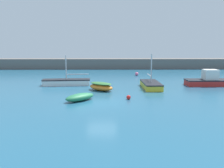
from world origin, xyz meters
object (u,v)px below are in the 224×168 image
object	(u,v)px
rowboat_white_midwater	(80,97)
sailboat_twin_hulled	(151,85)
cabin_cruiser_white	(208,80)
mooring_buoy_red	(129,97)
rowboat_with_red_cover	(101,86)
mooring_buoy_pink	(137,74)
sailboat_short_mast	(67,82)

from	to	relation	value
rowboat_white_midwater	sailboat_twin_hulled	xyz separation A→B (m)	(7.21, 6.16, 0.05)
cabin_cruiser_white	mooring_buoy_red	world-z (taller)	cabin_cruiser_white
rowboat_with_red_cover	rowboat_white_midwater	world-z (taller)	rowboat_with_red_cover
sailboat_twin_hulled	mooring_buoy_pink	distance (m)	10.87
cabin_cruiser_white	mooring_buoy_red	bearing A→B (deg)	35.81
mooring_buoy_red	sailboat_short_mast	bearing A→B (deg)	131.33
cabin_cruiser_white	sailboat_short_mast	bearing A→B (deg)	-1.98
sailboat_short_mast	sailboat_twin_hulled	bearing A→B (deg)	163.81
rowboat_white_midwater	mooring_buoy_red	world-z (taller)	rowboat_white_midwater
sailboat_twin_hulled	mooring_buoy_pink	bearing A→B (deg)	-178.98
rowboat_white_midwater	sailboat_twin_hulled	distance (m)	9.48
rowboat_with_red_cover	sailboat_twin_hulled	world-z (taller)	sailboat_twin_hulled
sailboat_short_mast	rowboat_with_red_cover	distance (m)	5.42
cabin_cruiser_white	rowboat_with_red_cover	distance (m)	12.90
mooring_buoy_red	mooring_buoy_pink	bearing A→B (deg)	81.25
sailboat_twin_hulled	mooring_buoy_red	world-z (taller)	sailboat_twin_hulled
rowboat_white_midwater	mooring_buoy_pink	bearing A→B (deg)	22.05
rowboat_with_red_cover	sailboat_twin_hulled	bearing A→B (deg)	-124.86
cabin_cruiser_white	sailboat_twin_hulled	xyz separation A→B (m)	(-7.02, -1.64, -0.26)
cabin_cruiser_white	rowboat_white_midwater	world-z (taller)	cabin_cruiser_white
sailboat_twin_hulled	mooring_buoy_red	xyz separation A→B (m)	(-2.94, -5.71, -0.17)
sailboat_short_mast	sailboat_twin_hulled	world-z (taller)	sailboat_twin_hulled
rowboat_with_red_cover	mooring_buoy_red	size ratio (longest dim) A/B	8.28
rowboat_with_red_cover	mooring_buoy_pink	bearing A→B (deg)	-71.29
sailboat_short_mast	rowboat_with_red_cover	size ratio (longest dim) A/B	1.77
sailboat_short_mast	cabin_cruiser_white	distance (m)	16.79
rowboat_with_red_cover	mooring_buoy_red	distance (m)	5.08
sailboat_short_mast	mooring_buoy_red	distance (m)	10.32
rowboat_white_midwater	cabin_cruiser_white	bearing A→B (deg)	-17.39
sailboat_twin_hulled	rowboat_white_midwater	bearing A→B (deg)	-50.57
sailboat_twin_hulled	mooring_buoy_red	size ratio (longest dim) A/B	12.33
sailboat_short_mast	rowboat_with_red_cover	xyz separation A→B (m)	(4.23, -3.38, 0.05)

